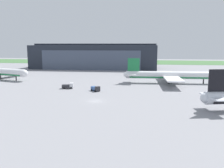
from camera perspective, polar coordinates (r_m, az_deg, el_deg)
name	(u,v)px	position (r m, az deg, el deg)	size (l,w,h in m)	color
ground_plane	(96,101)	(78.19, -3.89, -4.03)	(440.00, 440.00, 0.00)	gray
grass_field_strip	(127,62)	(246.05, 3.66, 5.22)	(440.00, 56.00, 0.08)	#446F3E
maintenance_hangar	(95,56)	(184.02, -4.11, 6.49)	(91.28, 32.14, 18.34)	#232833
airliner_far_right	(171,75)	(115.56, 13.83, 1.98)	(45.31, 36.19, 11.54)	white
pushback_tractor	(68,86)	(101.08, -10.28, -0.43)	(4.94, 3.26, 2.28)	silver
ops_van	(96,88)	(94.38, -3.89, -1.05)	(4.29, 4.53, 2.00)	#2D2D33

